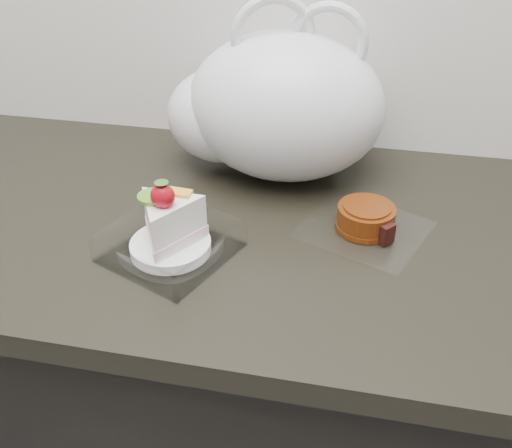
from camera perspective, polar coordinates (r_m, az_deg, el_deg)
counter at (r=1.25m, az=-3.15°, el=-16.68°), size 2.04×0.64×0.90m
cake_tray at (r=0.85m, az=-8.66°, el=-1.03°), size 0.22×0.22×0.13m
mooncake_wrap at (r=0.92m, az=10.97°, el=0.38°), size 0.23×0.23×0.04m
plastic_bag at (r=1.02m, az=1.67°, el=11.58°), size 0.42×0.32×0.32m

